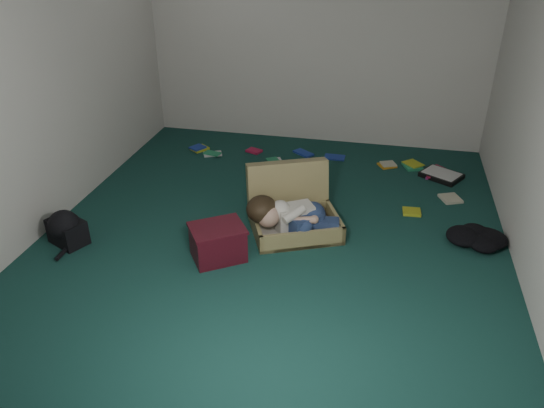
% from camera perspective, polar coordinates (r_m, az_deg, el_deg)
% --- Properties ---
extents(floor, '(4.50, 4.50, 0.00)m').
position_cam_1_polar(floor, '(4.77, 0.39, -2.84)').
color(floor, '#164039').
rests_on(floor, ground).
extents(wall_back, '(4.50, 0.00, 4.50)m').
position_cam_1_polar(wall_back, '(6.39, 4.86, 17.87)').
color(wall_back, silver).
rests_on(wall_back, ground).
extents(wall_front, '(4.50, 0.00, 4.50)m').
position_cam_1_polar(wall_front, '(2.26, -11.53, -3.92)').
color(wall_front, silver).
rests_on(wall_front, ground).
extents(wall_left, '(0.00, 4.50, 4.50)m').
position_cam_1_polar(wall_left, '(5.03, -23.06, 12.75)').
color(wall_left, silver).
rests_on(wall_left, ground).
extents(suitcase, '(0.97, 0.96, 0.55)m').
position_cam_1_polar(suitcase, '(4.76, 2.20, -0.59)').
color(suitcase, '#9D8E56').
rests_on(suitcase, floor).
extents(person, '(0.83, 0.44, 0.34)m').
position_cam_1_polar(person, '(4.57, 2.11, -1.30)').
color(person, silver).
rests_on(person, suitcase).
extents(maroon_bin, '(0.54, 0.52, 0.30)m').
position_cam_1_polar(maroon_bin, '(4.35, -5.84, -4.12)').
color(maroon_bin, '#420D17').
rests_on(maroon_bin, floor).
extents(backpack, '(0.49, 0.46, 0.24)m').
position_cam_1_polar(backpack, '(4.86, -21.16, -2.70)').
color(backpack, black).
rests_on(backpack, floor).
extents(clothing_pile, '(0.41, 0.34, 0.13)m').
position_cam_1_polar(clothing_pile, '(4.87, 20.80, -3.33)').
color(clothing_pile, black).
rests_on(clothing_pile, floor).
extents(paper_tray, '(0.49, 0.46, 0.06)m').
position_cam_1_polar(paper_tray, '(6.00, 17.76, 2.98)').
color(paper_tray, black).
rests_on(paper_tray, floor).
extents(book_scatter, '(3.04, 1.41, 0.02)m').
position_cam_1_polar(book_scatter, '(6.00, 7.16, 4.01)').
color(book_scatter, gold).
rests_on(book_scatter, floor).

